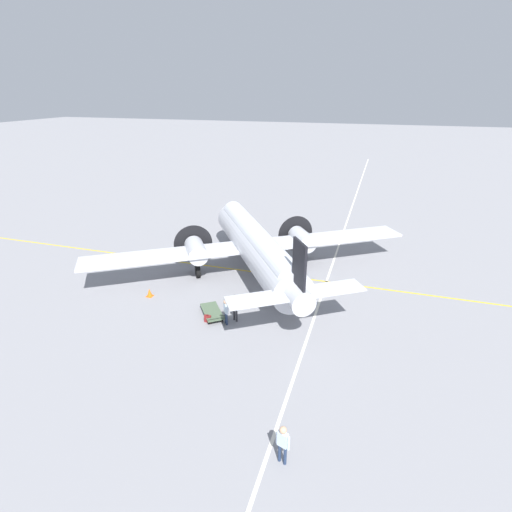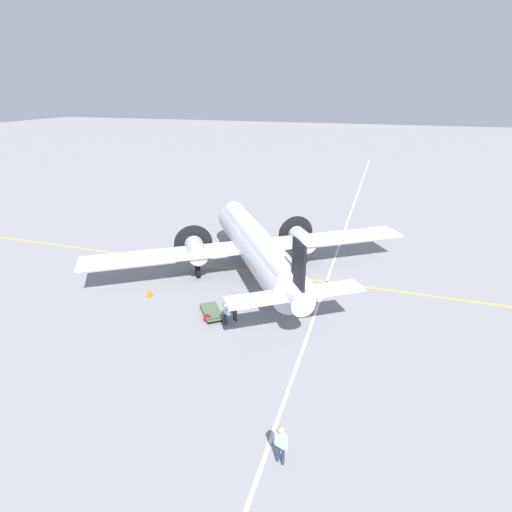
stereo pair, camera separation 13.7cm
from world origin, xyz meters
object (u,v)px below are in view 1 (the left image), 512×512
(suitcase_near_door, at_px, (208,319))
(baggage_cart, at_px, (212,312))
(passenger_boarding, at_px, (226,309))
(crew_foreground, at_px, (283,441))
(traffic_cone, at_px, (150,293))
(airliner_main, at_px, (254,244))
(ramp_agent, at_px, (235,305))

(suitcase_near_door, xyz_separation_m, baggage_cart, (-0.04, 0.78, 0.04))
(passenger_boarding, height_order, suitcase_near_door, passenger_boarding)
(crew_foreground, height_order, passenger_boarding, crew_foreground)
(crew_foreground, height_order, traffic_cone, crew_foreground)
(airliner_main, bearing_deg, crew_foreground, 167.43)
(crew_foreground, height_order, suitcase_near_door, crew_foreground)
(baggage_cart, bearing_deg, airliner_main, -42.87)
(ramp_agent, xyz_separation_m, traffic_cone, (-6.78, 1.15, -0.82))
(crew_foreground, distance_m, baggage_cart, 11.48)
(suitcase_near_door, height_order, baggage_cart, baggage_cart)
(suitcase_near_door, bearing_deg, airliner_main, 85.06)
(airliner_main, xyz_separation_m, crew_foreground, (6.19, -15.85, -1.46))
(passenger_boarding, bearing_deg, traffic_cone, 35.08)
(crew_foreground, xyz_separation_m, traffic_cone, (-12.05, 10.23, -0.82))
(passenger_boarding, height_order, ramp_agent, ramp_agent)
(airliner_main, distance_m, crew_foreground, 17.08)
(ramp_agent, height_order, baggage_cart, ramp_agent)
(airliner_main, relative_size, traffic_cone, 38.14)
(passenger_boarding, relative_size, traffic_cone, 2.87)
(passenger_boarding, xyz_separation_m, traffic_cone, (-6.38, 1.70, -0.76))
(airliner_main, xyz_separation_m, suitcase_near_door, (-0.65, -7.47, -2.31))
(airliner_main, xyz_separation_m, passenger_boarding, (0.52, -7.31, -1.52))
(traffic_cone, bearing_deg, baggage_cart, -11.75)
(airliner_main, distance_m, suitcase_near_door, 7.85)
(ramp_agent, bearing_deg, passenger_boarding, 86.04)
(passenger_boarding, bearing_deg, baggage_cart, 22.76)
(baggage_cart, relative_size, traffic_cone, 4.33)
(ramp_agent, bearing_deg, baggage_cart, 29.91)
(passenger_boarding, bearing_deg, suitcase_near_door, 57.75)
(baggage_cart, bearing_deg, traffic_cone, 41.20)
(airliner_main, distance_m, passenger_boarding, 7.49)
(passenger_boarding, bearing_deg, airliner_main, -35.95)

